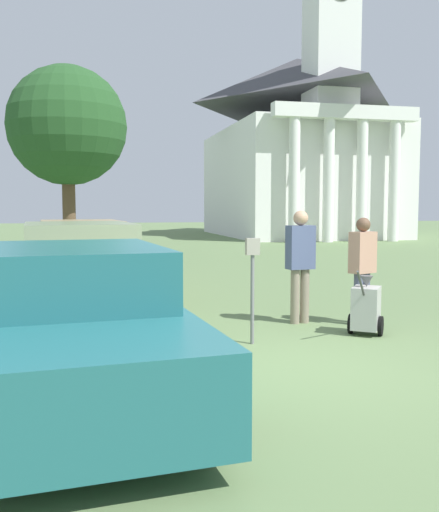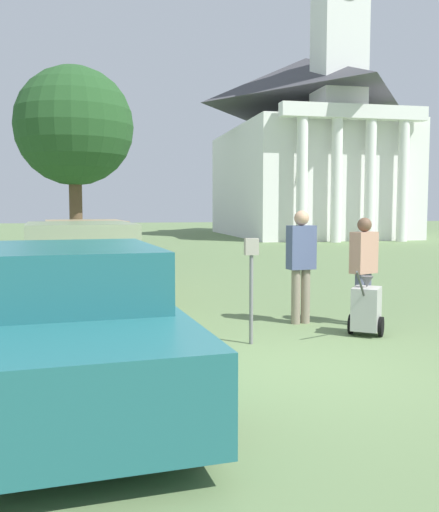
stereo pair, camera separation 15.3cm
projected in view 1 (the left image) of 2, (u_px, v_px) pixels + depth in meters
ground_plane at (300, 368)px, 6.44m from camera, size 120.00×120.00×0.00m
parked_car_teal at (73, 321)px, 5.67m from camera, size 2.33×5.28×1.44m
parked_car_sage at (79, 276)px, 8.98m from camera, size 2.27×5.34×1.57m
parked_car_tan at (81, 259)px, 12.05m from camera, size 2.28×5.43×1.53m
parking_meter at (252, 271)px, 7.49m from camera, size 0.18×0.09×1.41m
person_worker at (300, 259)px, 8.84m from camera, size 0.45×0.28×1.76m
person_supervisor at (362, 264)px, 8.75m from camera, size 0.47×0.38×1.65m
equipment_cart at (366, 308)px, 8.09m from camera, size 0.74×0.91×1.00m
church at (299, 140)px, 35.52m from camera, size 9.43×14.20×22.46m
shade_tree at (67, 126)px, 19.27m from camera, size 4.02×4.02×6.56m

